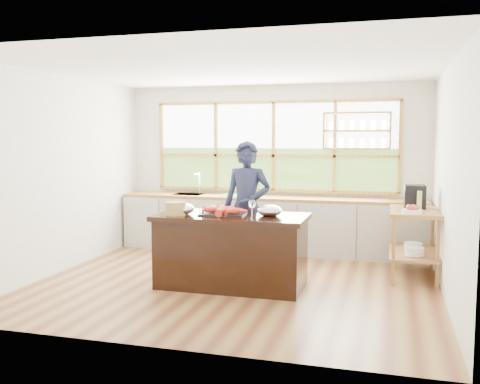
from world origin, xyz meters
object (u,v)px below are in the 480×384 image
at_px(island, 232,250).
at_px(espresso_machine, 415,196).
at_px(cook, 247,208).
at_px(wicker_basket, 176,208).

bearing_deg(island, espresso_machine, 30.46).
distance_m(island, cook, 0.79).
xyz_separation_m(espresso_machine, wicker_basket, (-2.84, -1.49, -0.07)).
xyz_separation_m(island, wicker_basket, (-0.65, -0.21, 0.53)).
height_order(island, wicker_basket, wicker_basket).
bearing_deg(wicker_basket, island, 17.53).
height_order(espresso_machine, wicker_basket, espresso_machine).
bearing_deg(espresso_machine, wicker_basket, -153.80).
distance_m(island, wicker_basket, 0.86).
bearing_deg(wicker_basket, espresso_machine, 27.74).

